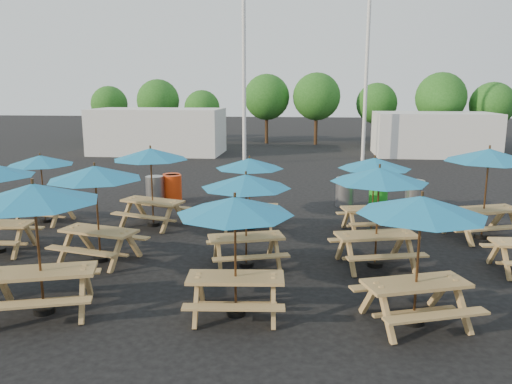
# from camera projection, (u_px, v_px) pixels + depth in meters

# --- Properties ---
(ground) EXTENTS (120.00, 120.00, 0.00)m
(ground) POSITION_uv_depth(u_px,v_px,m) (250.00, 244.00, 13.20)
(ground) COLOR black
(ground) RESTS_ON ground
(picnic_unit_2) EXTENTS (2.24, 2.24, 2.09)m
(picnic_unit_2) POSITION_uv_depth(u_px,v_px,m) (41.00, 164.00, 15.01)
(picnic_unit_2) COLOR #A47A49
(picnic_unit_2) RESTS_ON ground
(picnic_unit_3) EXTENTS (2.86, 2.86, 2.44)m
(picnic_unit_3) POSITION_uv_depth(u_px,v_px,m) (34.00, 200.00, 8.74)
(picnic_unit_3) COLOR #A47A49
(picnic_unit_3) RESTS_ON ground
(picnic_unit_4) EXTENTS (2.63, 2.63, 2.32)m
(picnic_unit_4) POSITION_uv_depth(u_px,v_px,m) (95.00, 178.00, 11.50)
(picnic_unit_4) COLOR #A47A49
(picnic_unit_4) RESTS_ON ground
(picnic_unit_5) EXTENTS (2.77, 2.77, 2.36)m
(picnic_unit_5) POSITION_uv_depth(u_px,v_px,m) (151.00, 158.00, 14.55)
(picnic_unit_5) COLOR #A47A49
(picnic_unit_5) RESTS_ON ground
(picnic_unit_6) EXTENTS (2.26, 2.26, 2.22)m
(picnic_unit_6) POSITION_uv_depth(u_px,v_px,m) (235.00, 212.00, 8.70)
(picnic_unit_6) COLOR #A47A49
(picnic_unit_6) RESTS_ON ground
(picnic_unit_7) EXTENTS (2.56, 2.56, 2.18)m
(picnic_unit_7) POSITION_uv_depth(u_px,v_px,m) (246.00, 186.00, 11.18)
(picnic_unit_7) COLOR #A47A49
(picnic_unit_7) RESTS_ON ground
(picnic_unit_8) EXTENTS (2.06, 2.06, 2.10)m
(picnic_unit_8) POSITION_uv_depth(u_px,v_px,m) (249.00, 167.00, 14.30)
(picnic_unit_8) COLOR #A47A49
(picnic_unit_8) RESTS_ON ground
(picnic_unit_9) EXTENTS (2.75, 2.75, 2.31)m
(picnic_unit_9) POSITION_uv_depth(u_px,v_px,m) (421.00, 212.00, 8.35)
(picnic_unit_9) COLOR #A47A49
(picnic_unit_9) RESTS_ON ground
(picnic_unit_10) EXTENTS (2.67, 2.67, 2.33)m
(picnic_unit_10) POSITION_uv_depth(u_px,v_px,m) (379.00, 180.00, 11.16)
(picnic_unit_10) COLOR #A47A49
(picnic_unit_10) RESTS_ON ground
(picnic_unit_11) EXTENTS (2.46, 2.46, 2.17)m
(picnic_unit_11) POSITION_uv_depth(u_px,v_px,m) (374.00, 167.00, 13.92)
(picnic_unit_11) COLOR #A47A49
(picnic_unit_11) RESTS_ON ground
(picnic_unit_14) EXTENTS (2.98, 2.98, 2.49)m
(picnic_unit_14) POSITION_uv_depth(u_px,v_px,m) (489.00, 160.00, 13.31)
(picnic_unit_14) COLOR #A47A49
(picnic_unit_14) RESTS_ON ground
(waste_bin_0) EXTENTS (0.63, 0.63, 1.01)m
(waste_bin_0) POSITION_uv_depth(u_px,v_px,m) (155.00, 190.00, 17.65)
(waste_bin_0) COLOR gray
(waste_bin_0) RESTS_ON ground
(waste_bin_1) EXTENTS (0.63, 0.63, 1.01)m
(waste_bin_1) POSITION_uv_depth(u_px,v_px,m) (173.00, 189.00, 17.88)
(waste_bin_1) COLOR red
(waste_bin_1) RESTS_ON ground
(waste_bin_2) EXTENTS (0.63, 0.63, 1.01)m
(waste_bin_2) POSITION_uv_depth(u_px,v_px,m) (172.00, 188.00, 18.14)
(waste_bin_2) COLOR red
(waste_bin_2) RESTS_ON ground
(waste_bin_3) EXTENTS (0.63, 0.63, 1.01)m
(waste_bin_3) POSITION_uv_depth(u_px,v_px,m) (345.00, 192.00, 17.36)
(waste_bin_3) COLOR gray
(waste_bin_3) RESTS_ON ground
(waste_bin_4) EXTENTS (0.63, 0.63, 1.01)m
(waste_bin_4) POSITION_uv_depth(u_px,v_px,m) (378.00, 195.00, 16.91)
(waste_bin_4) COLOR #1B951E
(waste_bin_4) RESTS_ON ground
(waste_bin_5) EXTENTS (0.63, 0.63, 1.01)m
(waste_bin_5) POSITION_uv_depth(u_px,v_px,m) (415.00, 195.00, 16.88)
(waste_bin_5) COLOR gray
(waste_bin_5) RESTS_ON ground
(mast_0) EXTENTS (0.20, 0.20, 12.00)m
(mast_0) POSITION_uv_depth(u_px,v_px,m) (244.00, 50.00, 25.81)
(mast_0) COLOR silver
(mast_0) RESTS_ON ground
(mast_1) EXTENTS (0.20, 0.20, 12.00)m
(mast_1) POSITION_uv_depth(u_px,v_px,m) (367.00, 52.00, 27.06)
(mast_1) COLOR silver
(mast_1) RESTS_ON ground
(event_tent_0) EXTENTS (8.00, 4.00, 2.80)m
(event_tent_0) POSITION_uv_depth(u_px,v_px,m) (158.00, 131.00, 31.28)
(event_tent_0) COLOR silver
(event_tent_0) RESTS_ON ground
(event_tent_1) EXTENTS (7.00, 4.00, 2.60)m
(event_tent_1) POSITION_uv_depth(u_px,v_px,m) (433.00, 134.00, 30.46)
(event_tent_1) COLOR silver
(event_tent_1) RESTS_ON ground
(tree_0) EXTENTS (2.80, 2.80, 4.24)m
(tree_0) POSITION_uv_depth(u_px,v_px,m) (109.00, 104.00, 38.69)
(tree_0) COLOR #382314
(tree_0) RESTS_ON ground
(tree_1) EXTENTS (3.11, 3.11, 4.72)m
(tree_1) POSITION_uv_depth(u_px,v_px,m) (158.00, 101.00, 36.85)
(tree_1) COLOR #382314
(tree_1) RESTS_ON ground
(tree_2) EXTENTS (2.59, 2.59, 3.93)m
(tree_2) POSITION_uv_depth(u_px,v_px,m) (202.00, 108.00, 36.36)
(tree_2) COLOR #382314
(tree_2) RESTS_ON ground
(tree_3) EXTENTS (3.36, 3.36, 5.09)m
(tree_3) POSITION_uv_depth(u_px,v_px,m) (267.00, 97.00, 36.74)
(tree_3) COLOR #382314
(tree_3) RESTS_ON ground
(tree_4) EXTENTS (3.41, 3.41, 5.17)m
(tree_4) POSITION_uv_depth(u_px,v_px,m) (317.00, 97.00, 35.90)
(tree_4) COLOR #382314
(tree_4) RESTS_ON ground
(tree_5) EXTENTS (2.94, 2.94, 4.45)m
(tree_5) POSITION_uv_depth(u_px,v_px,m) (377.00, 103.00, 35.94)
(tree_5) COLOR #382314
(tree_5) RESTS_ON ground
(tree_6) EXTENTS (3.38, 3.38, 5.13)m
(tree_6) POSITION_uv_depth(u_px,v_px,m) (441.00, 98.00, 33.69)
(tree_6) COLOR #382314
(tree_6) RESTS_ON ground
(tree_7) EXTENTS (2.95, 2.95, 4.48)m
(tree_7) POSITION_uv_depth(u_px,v_px,m) (492.00, 104.00, 33.44)
(tree_7) COLOR #382314
(tree_7) RESTS_ON ground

